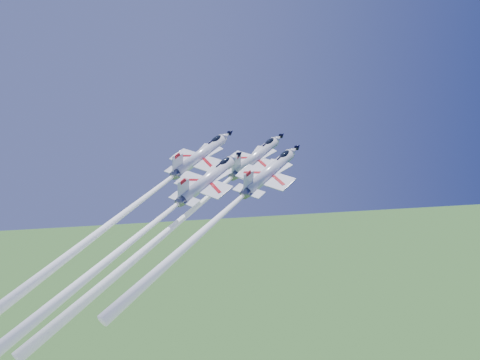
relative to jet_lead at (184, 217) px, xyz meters
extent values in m
cylinder|color=white|center=(16.10, 12.32, 8.45)|extent=(6.00, 7.32, 13.45)
cone|color=white|center=(21.96, 16.80, 11.53)|extent=(3.50, 3.65, 3.34)
cone|color=black|center=(23.32, 17.85, 12.24)|extent=(1.77, 1.84, 1.68)
cone|color=slate|center=(10.69, 8.18, 5.61)|extent=(3.22, 3.23, 2.21)
ellipsoid|color=black|center=(19.72, 14.96, 11.17)|extent=(3.43, 3.14, 2.39)
cube|color=black|center=(18.42, 13.92, 10.77)|extent=(1.11, 0.96, 0.81)
cube|color=white|center=(15.17, 11.66, 7.67)|extent=(10.25, 10.82, 3.08)
cube|color=white|center=(17.15, 14.91, 9.40)|extent=(3.61, 3.17, 1.66)
cube|color=white|center=(18.95, 12.78, 9.08)|extent=(3.61, 3.17, 1.66)
cube|color=white|center=(11.50, 8.82, 5.92)|extent=(5.50, 5.85, 1.64)
cube|color=white|center=(11.33, 8.39, 7.75)|extent=(2.85, 2.76, 4.15)
cube|color=#A80812|center=(11.23, 8.08, 9.27)|extent=(1.26, 1.12, 1.11)
cube|color=black|center=(16.33, 12.66, 7.50)|extent=(8.68, 6.83, 4.53)
sphere|color=white|center=(10.49, 8.02, 5.50)|extent=(1.23, 1.26, 1.09)
cone|color=white|center=(-7.82, -5.98, -4.12)|extent=(14.21, 19.43, 47.15)
cylinder|color=white|center=(4.43, 10.97, 9.49)|extent=(6.05, 7.38, 13.56)
cone|color=white|center=(10.34, 15.49, 12.59)|extent=(3.53, 3.68, 3.37)
cone|color=black|center=(11.72, 16.54, 13.32)|extent=(1.78, 1.85, 1.69)
cone|color=slate|center=(-1.02, 6.80, 6.63)|extent=(3.25, 3.26, 2.23)
ellipsoid|color=black|center=(8.08, 13.63, 12.23)|extent=(3.46, 3.16, 2.41)
cube|color=black|center=(6.77, 12.58, 11.83)|extent=(1.12, 0.97, 0.82)
cube|color=white|center=(3.50, 10.30, 8.70)|extent=(10.34, 10.91, 3.10)
cube|color=white|center=(5.49, 13.59, 10.45)|extent=(3.64, 3.19, 1.68)
cube|color=white|center=(7.31, 11.43, 10.12)|extent=(3.64, 3.19, 1.68)
cube|color=white|center=(-0.20, 7.44, 6.94)|extent=(5.54, 5.90, 1.65)
cube|color=white|center=(-0.38, 7.01, 8.78)|extent=(2.87, 2.78, 4.19)
cube|color=#A80812|center=(-0.47, 6.69, 10.32)|extent=(1.27, 1.13, 1.12)
cube|color=black|center=(4.67, 11.32, 8.53)|extent=(8.75, 6.89, 4.57)
sphere|color=white|center=(-1.23, 6.64, 6.52)|extent=(1.24, 1.28, 1.09)
cone|color=white|center=(-17.87, -6.09, -2.23)|extent=(13.20, 17.94, 43.02)
cylinder|color=white|center=(15.83, -0.69, 7.99)|extent=(5.93, 7.23, 13.29)
cone|color=white|center=(21.62, 3.75, 11.03)|extent=(3.46, 3.60, 3.30)
cone|color=black|center=(22.97, 4.78, 11.74)|extent=(1.75, 1.82, 1.66)
cone|color=slate|center=(10.49, -4.77, 5.18)|extent=(3.18, 3.20, 2.18)
ellipsoid|color=black|center=(19.41, 1.93, 10.67)|extent=(3.39, 3.10, 2.36)
cube|color=black|center=(18.12, 0.90, 10.29)|extent=(1.10, 0.95, 0.80)
cube|color=white|center=(14.92, -1.34, 7.22)|extent=(10.13, 10.69, 3.04)
cube|color=white|center=(16.87, 1.88, 8.93)|extent=(3.56, 3.13, 1.64)
cube|color=white|center=(18.65, -0.23, 8.61)|extent=(3.56, 3.13, 1.64)
cube|color=white|center=(11.29, -4.14, 5.49)|extent=(5.43, 5.78, 1.62)
cube|color=white|center=(11.12, -4.57, 7.30)|extent=(2.81, 2.73, 4.10)
cube|color=#A80812|center=(11.02, -4.88, 8.80)|extent=(1.25, 1.10, 1.10)
cube|color=black|center=(16.06, -0.34, 7.05)|extent=(8.58, 6.75, 4.48)
sphere|color=white|center=(10.29, -4.93, 5.08)|extent=(1.21, 1.25, 1.07)
cone|color=white|center=(-1.62, -14.03, -1.18)|extent=(10.21, 13.59, 31.14)
cylinder|color=white|center=(4.62, 1.43, 6.58)|extent=(6.02, 7.34, 13.49)
cone|color=white|center=(10.50, 5.93, 9.67)|extent=(3.51, 3.66, 3.35)
cone|color=black|center=(11.86, 6.98, 10.39)|extent=(1.77, 1.84, 1.68)
cone|color=slate|center=(-0.81, -2.72, 3.73)|extent=(3.23, 3.25, 2.22)
ellipsoid|color=black|center=(8.25, 4.08, 9.31)|extent=(3.44, 3.15, 2.39)
cube|color=black|center=(6.94, 3.04, 8.92)|extent=(1.12, 0.96, 0.81)
cube|color=white|center=(3.69, 0.76, 5.80)|extent=(10.29, 10.86, 3.09)
cube|color=white|center=(5.67, 4.03, 7.54)|extent=(3.62, 3.18, 1.67)
cube|color=white|center=(7.48, 1.89, 7.21)|extent=(3.62, 3.18, 1.67)
cube|color=white|center=(0.00, -2.08, 4.04)|extent=(5.51, 5.87, 1.64)
cube|color=white|center=(-0.17, -2.51, 5.88)|extent=(2.86, 2.77, 4.17)
cube|color=#A80812|center=(-0.27, -2.83, 7.41)|extent=(1.27, 1.12, 1.11)
cube|color=black|center=(4.85, 1.78, 5.63)|extent=(8.71, 6.85, 4.55)
sphere|color=white|center=(-1.02, -2.88, 3.62)|extent=(1.23, 1.27, 1.09)
cone|color=white|center=(-15.42, -13.90, -3.95)|extent=(11.81, 15.90, 37.42)
camera|label=1|loc=(-7.55, -94.36, 28.34)|focal=40.00mm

